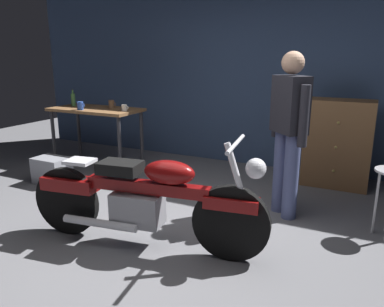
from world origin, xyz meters
The scene contains 11 objects.
ground_plane centered at (0.00, 0.00, 0.00)m, with size 12.00×12.00×0.00m, color slate.
back_wall centered at (0.00, 2.80, 1.55)m, with size 8.00×0.12×3.10m, color #384C70.
workbench centered at (-1.95, 1.50, 0.79)m, with size 1.30×0.64×0.90m.
motorcycle centered at (-0.08, -0.13, 0.45)m, with size 2.18×0.69×1.00m.
person_standing centered at (0.86, 1.09, 0.93)m, with size 0.43×0.43×1.67m.
wooden_dresser centered at (1.24, 2.30, 0.55)m, with size 0.80×0.47×1.10m.
storage_bin centered at (-2.10, 0.75, 0.17)m, with size 0.44×0.32×0.34m, color gray.
mug_blue_enamel centered at (-2.02, 1.28, 0.96)m, with size 0.12×0.08×0.11m.
mug_white_ceramic centered at (-1.42, 1.46, 0.94)m, with size 0.11×0.07×0.09m.
mug_brown_stoneware centered at (-1.74, 1.60, 0.96)m, with size 0.12×0.08×0.11m.
bottle centered at (-2.40, 1.54, 1.00)m, with size 0.06×0.06×0.24m.
Camera 1 is at (1.61, -2.63, 1.64)m, focal length 34.93 mm.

